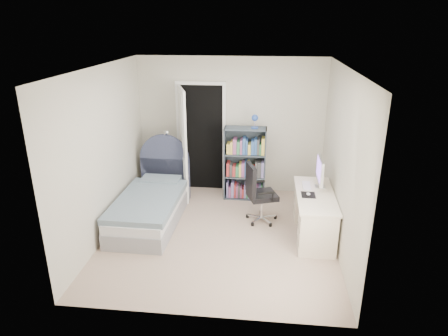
# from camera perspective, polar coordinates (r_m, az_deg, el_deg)

# --- Properties ---
(room_shell) EXTENTS (3.50, 3.70, 2.60)m
(room_shell) POSITION_cam_1_polar(r_m,az_deg,el_deg) (5.67, -0.68, 1.50)
(room_shell) COLOR #A18675
(room_shell) RESTS_ON ground
(door) EXTENTS (0.92, 0.79, 2.06)m
(door) POSITION_cam_1_polar(r_m,az_deg,el_deg) (7.28, -4.93, 3.97)
(door) COLOR black
(door) RESTS_ON ground
(bed) EXTENTS (0.96, 1.97, 1.20)m
(bed) POSITION_cam_1_polar(r_m,az_deg,el_deg) (6.62, -10.30, -5.11)
(bed) COLOR gray
(bed) RESTS_ON ground
(nightstand) EXTENTS (0.44, 0.44, 0.64)m
(nightstand) POSITION_cam_1_polar(r_m,az_deg,el_deg) (7.64, -8.55, -0.23)
(nightstand) COLOR tan
(nightstand) RESTS_ON ground
(floor_lamp) EXTENTS (0.19, 0.19, 1.30)m
(floor_lamp) POSITION_cam_1_polar(r_m,az_deg,el_deg) (7.26, -8.12, -0.44)
(floor_lamp) COLOR silver
(floor_lamp) RESTS_ON ground
(bookcase) EXTENTS (0.74, 0.32, 1.57)m
(bookcase) POSITION_cam_1_polar(r_m,az_deg,el_deg) (7.19, 3.09, 0.28)
(bookcase) COLOR #3D4954
(bookcase) RESTS_ON ground
(desk) EXTENTS (0.56, 1.39, 1.14)m
(desk) POSITION_cam_1_polar(r_m,az_deg,el_deg) (6.18, 12.75, -6.18)
(desk) COLOR #F5E5CD
(desk) RESTS_ON ground
(office_chair) EXTENTS (0.56, 0.56, 0.98)m
(office_chair) POSITION_cam_1_polar(r_m,az_deg,el_deg) (6.37, 4.83, -3.24)
(office_chair) COLOR silver
(office_chair) RESTS_ON ground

